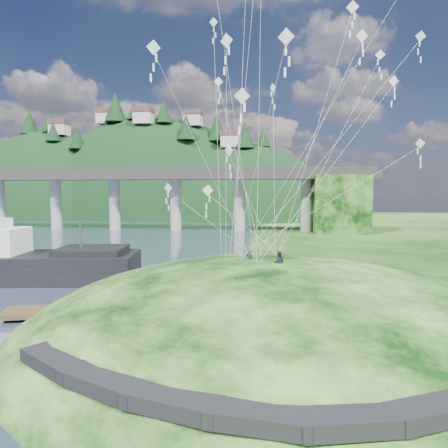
# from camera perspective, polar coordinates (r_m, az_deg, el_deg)

# --- Properties ---
(ground) EXTENTS (320.00, 320.00, 0.00)m
(ground) POSITION_cam_1_polar(r_m,az_deg,el_deg) (26.94, -10.62, -15.99)
(ground) COLOR black
(ground) RESTS_ON ground
(grass_hill) EXTENTS (36.00, 32.00, 13.00)m
(grass_hill) POSITION_cam_1_polar(r_m,az_deg,el_deg) (28.12, 7.37, -18.33)
(grass_hill) COLOR black
(grass_hill) RESTS_ON ground
(footpath) EXTENTS (22.29, 5.84, 0.83)m
(footpath) POSITION_cam_1_polar(r_m,az_deg,el_deg) (15.98, 5.08, -22.95)
(footpath) COLOR black
(footpath) RESTS_ON ground
(bridge) EXTENTS (160.00, 11.00, 15.00)m
(bridge) POSITION_cam_1_polar(r_m,az_deg,el_deg) (100.09, -12.46, 4.75)
(bridge) COLOR #2D2B2B
(bridge) RESTS_ON ground
(far_ridge) EXTENTS (153.00, 70.00, 94.50)m
(far_ridge) POSITION_cam_1_polar(r_m,az_deg,el_deg) (155.84, -11.65, -1.59)
(far_ridge) COLOR black
(far_ridge) RESTS_ON ground
(work_barge) EXTENTS (25.42, 10.32, 8.64)m
(work_barge) POSITION_cam_1_polar(r_m,az_deg,el_deg) (47.59, -27.90, -4.68)
(work_barge) COLOR black
(work_barge) RESTS_ON ground
(wooden_dock) EXTENTS (15.54, 6.59, 1.10)m
(wooden_dock) POSITION_cam_1_polar(r_m,az_deg,el_deg) (32.37, -15.89, -11.61)
(wooden_dock) COLOR #3E2E19
(wooden_dock) RESTS_ON ground
(kite_flyers) EXTENTS (2.67, 1.89, 1.50)m
(kite_flyers) POSITION_cam_1_polar(r_m,az_deg,el_deg) (25.85, 6.42, -3.70)
(kite_flyers) COLOR #252831
(kite_flyers) RESTS_ON ground
(kite_swarm) EXTENTS (20.63, 17.10, 19.49)m
(kite_swarm) POSITION_cam_1_polar(r_m,az_deg,el_deg) (29.21, 7.41, 22.78)
(kite_swarm) COLOR white
(kite_swarm) RESTS_ON ground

